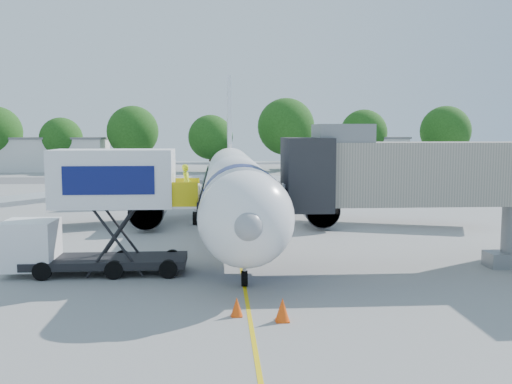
{
  "coord_description": "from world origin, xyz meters",
  "views": [
    {
      "loc": [
        -1.02,
        -32.18,
        6.31
      ],
      "look_at": [
        0.88,
        -3.36,
        3.2
      ],
      "focal_mm": 40.0,
      "sensor_mm": 36.0,
      "label": 1
    }
  ],
  "objects": [
    {
      "name": "ground",
      "position": [
        0.0,
        0.0,
        0.0
      ],
      "size": [
        160.0,
        160.0,
        0.0
      ],
      "primitive_type": "plane",
      "color": "#959592",
      "rests_on": "ground"
    },
    {
      "name": "guidance_line",
      "position": [
        0.0,
        0.0,
        0.01
      ],
      "size": [
        0.15,
        70.0,
        0.01
      ],
      "primitive_type": "cube",
      "color": "yellow",
      "rests_on": "ground"
    },
    {
      "name": "taxiway_strip",
      "position": [
        0.0,
        42.0,
        0.0
      ],
      "size": [
        120.0,
        10.0,
        0.01
      ],
      "primitive_type": "cube",
      "color": "#59595B",
      "rests_on": "ground"
    },
    {
      "name": "aircraft",
      "position": [
        0.0,
        4.12,
        2.95
      ],
      "size": [
        34.17,
        37.73,
        11.35
      ],
      "color": "white",
      "rests_on": "ground"
    },
    {
      "name": "jet_bridge",
      "position": [
        7.99,
        -7.0,
        4.34
      ],
      "size": [
        13.9,
        3.2,
        6.6
      ],
      "color": "#A8A090",
      "rests_on": "ground"
    },
    {
      "name": "catering_hiloader",
      "position": [
        -6.27,
        -7.0,
        2.76
      ],
      "size": [
        8.5,
        2.44,
        5.5
      ],
      "color": "black",
      "rests_on": "ground"
    },
    {
      "name": "ground_tug",
      "position": [
        0.6,
        -18.75,
        0.68
      ],
      "size": [
        3.62,
        2.83,
        1.29
      ],
      "rotation": [
        0.0,
        0.0,
        -0.42
      ],
      "color": "white",
      "rests_on": "ground"
    },
    {
      "name": "safety_cone_a",
      "position": [
        1.07,
        -13.89,
        0.38
      ],
      "size": [
        0.5,
        0.5,
        0.79
      ],
      "color": "#F24C0C",
      "rests_on": "ground"
    },
    {
      "name": "safety_cone_b",
      "position": [
        -0.43,
        -13.27,
        0.32
      ],
      "size": [
        0.42,
        0.42,
        0.66
      ],
      "color": "#F24C0C",
      "rests_on": "ground"
    },
    {
      "name": "outbuilding_left",
      "position": [
        -28.0,
        60.0,
        2.66
      ],
      "size": [
        18.4,
        8.4,
        5.3
      ],
      "color": "silver",
      "rests_on": "ground"
    },
    {
      "name": "outbuilding_right",
      "position": [
        22.0,
        62.0,
        2.66
      ],
      "size": [
        16.4,
        7.4,
        5.3
      ],
      "color": "silver",
      "rests_on": "ground"
    },
    {
      "name": "tree_b",
      "position": [
        -25.38,
        58.36,
        5.08
      ],
      "size": [
        6.57,
        6.57,
        8.37
      ],
      "color": "#382314",
      "rests_on": "ground"
    },
    {
      "name": "tree_c",
      "position": [
        -14.34,
        58.24,
        6.19
      ],
      "size": [
        8.0,
        8.0,
        10.2
      ],
      "color": "#382314",
      "rests_on": "ground"
    },
    {
      "name": "tree_d",
      "position": [
        -2.22,
        56.22,
        5.32
      ],
      "size": [
        6.88,
        6.88,
        8.77
      ],
      "color": "#382314",
      "rests_on": "ground"
    },
    {
      "name": "tree_e",
      "position": [
        9.66,
        57.78,
        6.95
      ],
      "size": [
        8.98,
        8.98,
        11.45
      ],
      "color": "#382314",
      "rests_on": "ground"
    },
    {
      "name": "tree_f",
      "position": [
        22.94,
        60.91,
        5.96
      ],
      "size": [
        7.7,
        7.7,
        9.82
      ],
      "color": "#382314",
      "rests_on": "ground"
    },
    {
      "name": "tree_g",
      "position": [
        35.74,
        58.38,
        6.27
      ],
      "size": [
        8.1,
        8.1,
        10.33
      ],
      "color": "#382314",
      "rests_on": "ground"
    }
  ]
}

